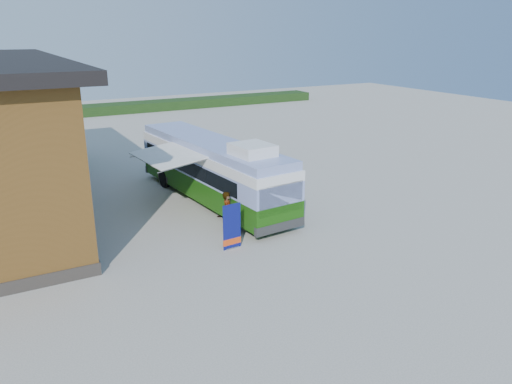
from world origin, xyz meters
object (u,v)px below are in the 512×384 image
banner (232,231)px  person_a (228,212)px  bus (213,168)px  slurry_tanker (51,145)px  picnic_table (264,219)px  person_b (220,200)px

banner → person_a: (0.62, 1.70, 0.15)m
bus → banner: size_ratio=6.38×
bus → person_a: 4.60m
person_a → slurry_tanker: bearing=47.6°
banner → picnic_table: size_ratio=1.49×
banner → person_a: bearing=64.7°
bus → person_b: bus is taller
bus → picnic_table: size_ratio=9.50×
bus → picnic_table: bearing=-91.1°
bus → picnic_table: 5.06m
banner → picnic_table: bearing=23.0°
person_a → slurry_tanker: size_ratio=0.35×
person_b → banner: bearing=34.3°
bus → slurry_tanker: bearing=111.1°
person_a → person_b: size_ratio=1.17×
banner → person_b: banner is taller
person_a → picnic_table: bearing=-77.9°
person_b → slurry_tanker: size_ratio=0.30×
bus → slurry_tanker: size_ratio=2.30×
banner → slurry_tanker: slurry_tanker is taller
banner → person_a: size_ratio=1.03×
slurry_tanker → person_b: bearing=-65.3°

